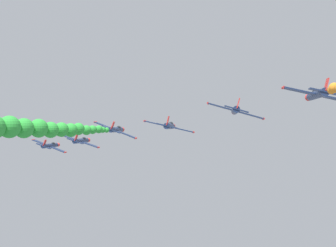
{
  "coord_description": "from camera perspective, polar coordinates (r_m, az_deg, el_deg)",
  "views": [
    {
      "loc": [
        9.54,
        -78.79,
        79.88
      ],
      "look_at": [
        0.0,
        0.0,
        80.5
      ],
      "focal_mm": 45.79,
      "sensor_mm": 36.0,
      "label": 1
    }
  ],
  "objects": [
    {
      "name": "airplane_left_inner",
      "position": [
        102.97,
        -11.48,
        -2.25
      ],
      "size": [
        9.2,
        10.35,
        3.45
      ],
      "rotation": [
        0.0,
        0.32,
        0.0
      ],
      "color": "navy"
    },
    {
      "name": "airplane_left_outer",
      "position": [
        79.12,
        0.21,
        -0.32
      ],
      "size": [
        9.4,
        10.35,
        3.07
      ],
      "rotation": [
        0.0,
        0.22,
        0.0
      ],
      "color": "navy"
    },
    {
      "name": "airplane_right_outer",
      "position": [
        70.54,
        8.97,
        1.75
      ],
      "size": [
        9.29,
        10.35,
        3.3
      ],
      "rotation": [
        0.0,
        0.28,
        0.0
      ],
      "color": "navy"
    },
    {
      "name": "smoke_trail_right_inner",
      "position": [
        63.78,
        -18.43,
        -0.6
      ],
      "size": [
        11.17,
        32.3,
        3.52
      ],
      "color": "green"
    },
    {
      "name": "airplane_right_inner",
      "position": [
        90.28,
        -6.9,
        -0.8
      ],
      "size": [
        9.05,
        10.35,
        3.78
      ],
      "rotation": [
        0.0,
        0.37,
        0.0
      ],
      "color": "navy"
    },
    {
      "name": "airplane_trailing",
      "position": [
        61.18,
        19.22,
        3.68
      ],
      "size": [
        9.39,
        10.35,
        3.1
      ],
      "rotation": [
        0.0,
        0.23,
        0.0
      ],
      "color": "navy"
    },
    {
      "name": "airplane_lead",
      "position": [
        116.14,
        -15.41,
        -2.84
      ],
      "size": [
        9.09,
        10.35,
        3.65
      ],
      "rotation": [
        0.0,
        0.35,
        0.0
      ],
      "color": "navy"
    }
  ]
}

